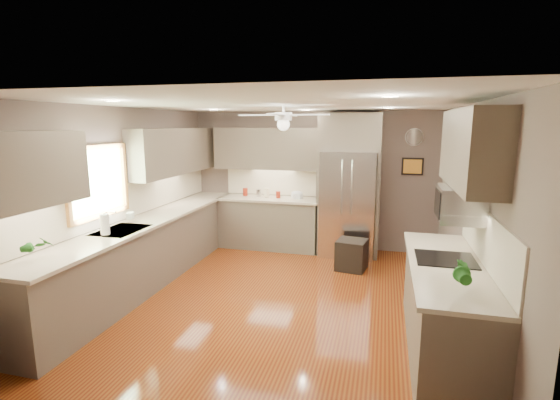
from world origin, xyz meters
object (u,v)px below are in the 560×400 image
at_px(canister_b, 259,193).
at_px(paper_towel, 105,224).
at_px(canister_c, 267,193).
at_px(potted_plant_left, 38,245).
at_px(microwave, 460,204).
at_px(canister_a, 245,192).
at_px(bowl, 297,197).
at_px(canister_d, 278,195).
at_px(refrigerator, 349,188).
at_px(potted_plant_right, 463,273).
at_px(soap_bottle, 131,215).
at_px(stool, 352,255).

height_order(canister_b, paper_towel, paper_towel).
bearing_deg(canister_c, potted_plant_left, -106.38).
bearing_deg(microwave, canister_c, 135.62).
distance_m(canister_a, canister_b, 0.26).
bearing_deg(bowl, canister_c, 179.60).
height_order(microwave, paper_towel, microwave).
xyz_separation_m(canister_d, microwave, (2.60, -2.75, 0.48)).
bearing_deg(potted_plant_left, refrigerator, 55.73).
height_order(potted_plant_right, paper_towel, potted_plant_right).
bearing_deg(canister_b, canister_a, -177.74).
distance_m(canister_a, paper_towel, 3.11).
distance_m(canister_b, bowl, 0.73).
distance_m(canister_a, potted_plant_left, 4.05).
height_order(canister_d, microwave, microwave).
height_order(soap_bottle, stool, soap_bottle).
bearing_deg(potted_plant_right, potted_plant_left, -176.53).
distance_m(canister_a, bowl, 0.99).
distance_m(refrigerator, paper_towel, 3.95).
height_order(canister_d, paper_towel, paper_towel).
relative_size(canister_b, bowl, 0.59).
bearing_deg(potted_plant_left, soap_bottle, 93.36).
distance_m(canister_a, potted_plant_right, 4.89).
height_order(potted_plant_right, stool, potted_plant_right).
relative_size(soap_bottle, paper_towel, 0.73).
height_order(canister_a, canister_c, canister_c).
bearing_deg(canister_c, canister_a, 176.21).
distance_m(canister_c, bowl, 0.57).
bearing_deg(microwave, stool, 121.44).
relative_size(canister_a, canister_c, 0.88).
distance_m(canister_b, paper_towel, 3.19).
bearing_deg(microwave, canister_b, 136.83).
bearing_deg(canister_b, canister_d, -7.25).
bearing_deg(canister_a, canister_d, -3.44).
distance_m(canister_c, stool, 2.00).
relative_size(canister_d, potted_plant_left, 0.39).
distance_m(canister_c, microwave, 3.97).
distance_m(canister_b, potted_plant_right, 4.73).
relative_size(canister_c, potted_plant_left, 0.51).
bearing_deg(microwave, canister_d, 133.35).
xyz_separation_m(soap_bottle, paper_towel, (0.11, -0.69, 0.04)).
xyz_separation_m(soap_bottle, microwave, (4.08, -0.45, 0.44)).
bearing_deg(soap_bottle, canister_c, 61.43).
distance_m(canister_c, refrigerator, 1.50).
bearing_deg(canister_b, microwave, -43.17).
distance_m(soap_bottle, bowl, 2.94).
xyz_separation_m(canister_c, refrigerator, (1.50, -0.05, 0.16)).
xyz_separation_m(canister_a, microwave, (3.24, -2.79, 0.46)).
xyz_separation_m(canister_b, potted_plant_left, (-1.00, -3.99, 0.09)).
bearing_deg(canister_b, bowl, -3.30).
height_order(soap_bottle, bowl, soap_bottle).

